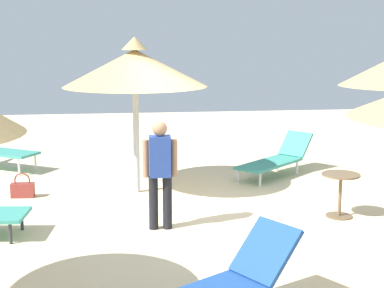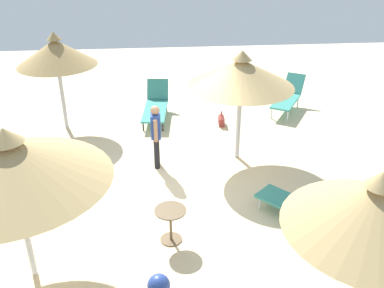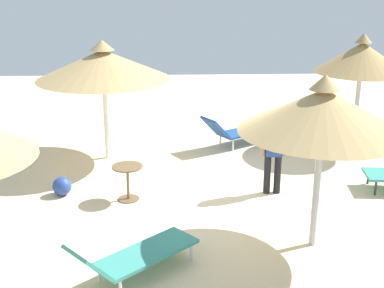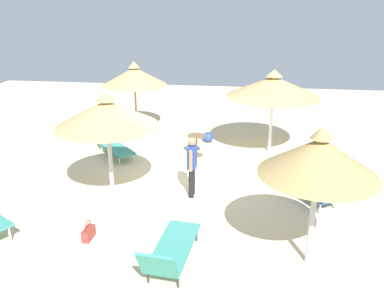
{
  "view_description": "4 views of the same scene",
  "coord_description": "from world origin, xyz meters",
  "px_view_note": "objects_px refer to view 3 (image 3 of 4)",
  "views": [
    {
      "loc": [
        -8.06,
        1.38,
        2.69
      ],
      "look_at": [
        0.24,
        0.33,
        1.09
      ],
      "focal_mm": 53.31,
      "sensor_mm": 36.0,
      "label": 1
    },
    {
      "loc": [
        -0.33,
        -7.92,
        5.08
      ],
      "look_at": [
        0.42,
        0.26,
        0.86
      ],
      "focal_mm": 39.48,
      "sensor_mm": 36.0,
      "label": 2
    },
    {
      "loc": [
        8.71,
        -1.03,
        4.08
      ],
      "look_at": [
        0.47,
        -0.7,
        1.29
      ],
      "focal_mm": 48.73,
      "sensor_mm": 36.0,
      "label": 3
    },
    {
      "loc": [
        -1.55,
        10.09,
        4.83
      ],
      "look_at": [
        -0.22,
        -0.25,
        0.97
      ],
      "focal_mm": 38.6,
      "sensor_mm": 36.0,
      "label": 4
    }
  ],
  "objects_px": {
    "lounge_chair_edge": "(237,130)",
    "person_standing_center": "(274,150)",
    "parasol_umbrella_front": "(362,58)",
    "beach_ball": "(62,186)",
    "parasol_umbrella_near_right": "(103,64)",
    "side_table_round": "(128,177)",
    "parasol_umbrella_center": "(323,111)",
    "lounge_chair_near_left": "(132,256)"
  },
  "relations": [
    {
      "from": "lounge_chair_edge",
      "to": "person_standing_center",
      "type": "height_order",
      "value": "person_standing_center"
    },
    {
      "from": "parasol_umbrella_front",
      "to": "beach_ball",
      "type": "bearing_deg",
      "value": -68.79
    },
    {
      "from": "parasol_umbrella_near_right",
      "to": "lounge_chair_edge",
      "type": "xyz_separation_m",
      "value": [
        -0.71,
        3.01,
        -1.73
      ]
    },
    {
      "from": "person_standing_center",
      "to": "parasol_umbrella_near_right",
      "type": "bearing_deg",
      "value": -121.79
    },
    {
      "from": "lounge_chair_edge",
      "to": "side_table_round",
      "type": "relative_size",
      "value": 2.84
    },
    {
      "from": "lounge_chair_edge",
      "to": "beach_ball",
      "type": "bearing_deg",
      "value": -53.01
    },
    {
      "from": "parasol_umbrella_center",
      "to": "parasol_umbrella_front",
      "type": "distance_m",
      "value": 4.99
    },
    {
      "from": "parasol_umbrella_front",
      "to": "person_standing_center",
      "type": "distance_m",
      "value": 3.73
    },
    {
      "from": "lounge_chair_near_left",
      "to": "parasol_umbrella_center",
      "type": "bearing_deg",
      "value": 106.79
    },
    {
      "from": "parasol_umbrella_near_right",
      "to": "beach_ball",
      "type": "xyz_separation_m",
      "value": [
        2.03,
        -0.63,
        -1.94
      ]
    },
    {
      "from": "lounge_chair_edge",
      "to": "lounge_chair_near_left",
      "type": "distance_m",
      "value": 5.97
    },
    {
      "from": "parasol_umbrella_front",
      "to": "lounge_chair_edge",
      "type": "xyz_separation_m",
      "value": [
        -0.26,
        -2.76,
        -1.77
      ]
    },
    {
      "from": "side_table_round",
      "to": "beach_ball",
      "type": "relative_size",
      "value": 1.85
    },
    {
      "from": "parasol_umbrella_front",
      "to": "beach_ball",
      "type": "distance_m",
      "value": 7.14
    },
    {
      "from": "parasol_umbrella_center",
      "to": "lounge_chair_near_left",
      "type": "relative_size",
      "value": 1.47
    },
    {
      "from": "lounge_chair_near_left",
      "to": "side_table_round",
      "type": "height_order",
      "value": "lounge_chair_near_left"
    },
    {
      "from": "beach_ball",
      "to": "side_table_round",
      "type": "bearing_deg",
      "value": 78.95
    },
    {
      "from": "parasol_umbrella_center",
      "to": "person_standing_center",
      "type": "xyz_separation_m",
      "value": [
        -1.97,
        -0.27,
        -1.28
      ]
    },
    {
      "from": "person_standing_center",
      "to": "beach_ball",
      "type": "distance_m",
      "value": 4.04
    },
    {
      "from": "lounge_chair_near_left",
      "to": "beach_ball",
      "type": "distance_m",
      "value": 3.23
    },
    {
      "from": "lounge_chair_near_left",
      "to": "person_standing_center",
      "type": "height_order",
      "value": "person_standing_center"
    },
    {
      "from": "lounge_chair_edge",
      "to": "beach_ball",
      "type": "relative_size",
      "value": 5.27
    },
    {
      "from": "parasol_umbrella_near_right",
      "to": "lounge_chair_edge",
      "type": "bearing_deg",
      "value": 103.29
    },
    {
      "from": "person_standing_center",
      "to": "lounge_chair_near_left",
      "type": "bearing_deg",
      "value": -41.23
    },
    {
      "from": "lounge_chair_near_left",
      "to": "parasol_umbrella_near_right",
      "type": "bearing_deg",
      "value": -169.55
    },
    {
      "from": "beach_ball",
      "to": "lounge_chair_edge",
      "type": "bearing_deg",
      "value": 126.99
    },
    {
      "from": "parasol_umbrella_center",
      "to": "parasol_umbrella_near_right",
      "type": "height_order",
      "value": "parasol_umbrella_center"
    },
    {
      "from": "parasol_umbrella_front",
      "to": "person_standing_center",
      "type": "xyz_separation_m",
      "value": [
        2.53,
        -2.42,
        -1.29
      ]
    },
    {
      "from": "person_standing_center",
      "to": "side_table_round",
      "type": "xyz_separation_m",
      "value": [
        0.2,
        -2.71,
        -0.42
      ]
    },
    {
      "from": "parasol_umbrella_near_right",
      "to": "lounge_chair_edge",
      "type": "height_order",
      "value": "parasol_umbrella_near_right"
    },
    {
      "from": "parasol_umbrella_front",
      "to": "lounge_chair_near_left",
      "type": "distance_m",
      "value": 7.44
    },
    {
      "from": "parasol_umbrella_near_right",
      "to": "lounge_chair_near_left",
      "type": "relative_size",
      "value": 1.59
    },
    {
      "from": "parasol_umbrella_center",
      "to": "side_table_round",
      "type": "height_order",
      "value": "parasol_umbrella_center"
    },
    {
      "from": "parasol_umbrella_front",
      "to": "side_table_round",
      "type": "height_order",
      "value": "parasol_umbrella_front"
    },
    {
      "from": "side_table_round",
      "to": "parasol_umbrella_center",
      "type": "bearing_deg",
      "value": 59.24
    },
    {
      "from": "parasol_umbrella_front",
      "to": "beach_ball",
      "type": "xyz_separation_m",
      "value": [
        2.48,
        -6.39,
        -1.98
      ]
    },
    {
      "from": "parasol_umbrella_center",
      "to": "lounge_chair_near_left",
      "type": "bearing_deg",
      "value": -73.21
    },
    {
      "from": "lounge_chair_near_left",
      "to": "side_table_round",
      "type": "bearing_deg",
      "value": -174.25
    },
    {
      "from": "parasol_umbrella_near_right",
      "to": "side_table_round",
      "type": "relative_size",
      "value": 4.34
    },
    {
      "from": "parasol_umbrella_center",
      "to": "beach_ball",
      "type": "height_order",
      "value": "parasol_umbrella_center"
    },
    {
      "from": "parasol_umbrella_front",
      "to": "lounge_chair_edge",
      "type": "height_order",
      "value": "parasol_umbrella_front"
    },
    {
      "from": "side_table_round",
      "to": "beach_ball",
      "type": "height_order",
      "value": "side_table_round"
    }
  ]
}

